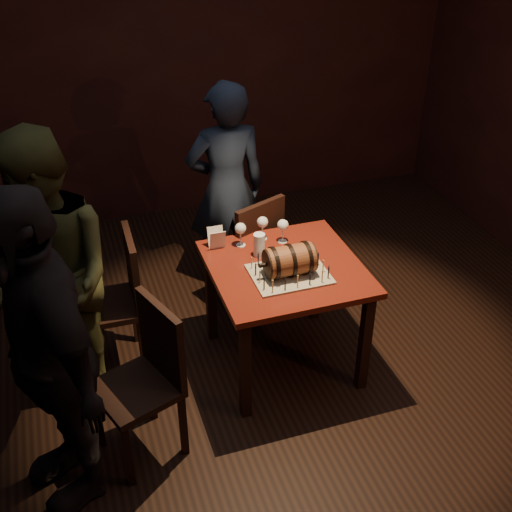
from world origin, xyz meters
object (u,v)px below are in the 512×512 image
object	(u,v)px
wine_glass_right	(283,226)
person_back	(226,190)
wine_glass_left	(241,229)
pint_of_ale	(259,245)
chair_left_front	(148,373)
person_left_rear	(52,278)
wine_glass_mid	(263,223)
chair_back	(251,251)
chair_left_rear	(119,295)
person_left_front	(48,354)
barrel_cake	(290,260)
pub_table	(285,281)

from	to	relation	value
wine_glass_right	person_back	distance (m)	0.76
wine_glass_left	pint_of_ale	xyz separation A→B (m)	(0.07, -0.15, -0.05)
chair_left_front	person_left_rear	world-z (taller)	person_left_rear
wine_glass_mid	chair_left_front	size ratio (longest dim) A/B	0.17
pint_of_ale	wine_glass_mid	bearing A→B (deg)	65.33
wine_glass_left	chair_back	world-z (taller)	chair_back
wine_glass_left	chair_left_rear	world-z (taller)	chair_left_rear
wine_glass_mid	wine_glass_right	bearing A→B (deg)	-34.34
wine_glass_mid	wine_glass_right	size ratio (longest dim) A/B	1.00
wine_glass_left	wine_glass_right	size ratio (longest dim) A/B	1.00
wine_glass_left	person_left_front	bearing A→B (deg)	-144.72
chair_left_front	person_left_front	size ratio (longest dim) A/B	0.53
barrel_cake	wine_glass_mid	distance (m)	0.44
chair_back	person_left_rear	distance (m)	1.42
chair_left_rear	person_back	bearing A→B (deg)	36.45
chair_left_front	person_back	xyz separation A→B (m)	(0.85, 1.42, 0.28)
person_left_rear	person_left_front	distance (m)	0.69
barrel_cake	wine_glass_right	xyz separation A→B (m)	(0.09, 0.37, 0.01)
chair_left_rear	wine_glass_left	bearing A→B (deg)	-2.39
chair_back	pint_of_ale	bearing A→B (deg)	-100.74
pub_table	wine_glass_left	bearing A→B (deg)	121.29
chair_left_front	chair_left_rear	bearing A→B (deg)	93.14
wine_glass_left	wine_glass_mid	bearing A→B (deg)	12.06
pub_table	wine_glass_right	bearing A→B (deg)	73.45
pub_table	wine_glass_mid	bearing A→B (deg)	95.12
pint_of_ale	chair_back	world-z (taller)	chair_back
wine_glass_left	pint_of_ale	bearing A→B (deg)	-63.19
barrel_cake	person_left_front	distance (m)	1.45
wine_glass_right	person_back	size ratio (longest dim) A/B	0.10
chair_left_rear	person_back	world-z (taller)	person_back
pub_table	wine_glass_right	size ratio (longest dim) A/B	5.59
person_left_rear	person_back	bearing A→B (deg)	99.87
barrel_cake	chair_left_front	xyz separation A→B (m)	(-0.92, -0.32, -0.33)
pub_table	person_left_rear	distance (m)	1.37
pub_table	chair_back	bearing A→B (deg)	93.41
pub_table	pint_of_ale	xyz separation A→B (m)	(-0.11, 0.16, 0.18)
barrel_cake	person_back	distance (m)	1.11
person_left_front	chair_back	bearing A→B (deg)	111.07
barrel_cake	pint_of_ale	distance (m)	0.28
wine_glass_right	chair_back	xyz separation A→B (m)	(-0.11, 0.31, -0.35)
barrel_cake	wine_glass_right	world-z (taller)	barrel_cake
pub_table	chair_left_front	size ratio (longest dim) A/B	0.97
pub_table	barrel_cake	bearing A→B (deg)	-98.13
wine_glass_right	person_back	bearing A→B (deg)	102.25
pint_of_ale	pub_table	bearing A→B (deg)	-54.98
chair_left_rear	person_left_front	world-z (taller)	person_left_front
pint_of_ale	person_left_front	world-z (taller)	person_left_front
wine_glass_mid	chair_left_front	distance (m)	1.23
chair_left_rear	person_left_rear	xyz separation A→B (m)	(-0.37, -0.20, 0.33)
barrel_cake	chair_back	world-z (taller)	barrel_cake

